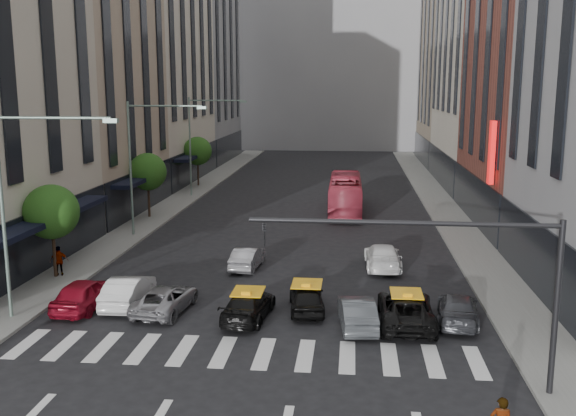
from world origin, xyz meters
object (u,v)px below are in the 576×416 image
(pedestrian_far, at_px, (59,261))
(car_white_front, at_px, (128,291))
(streetlamp_far, at_px, (200,133))
(taxi_left, at_px, (248,305))
(taxi_center, at_px, (307,298))
(car_red, at_px, (84,294))
(streetlamp_near, at_px, (22,188))
(streetlamp_mid, at_px, (144,150))
(bus, at_px, (345,194))

(pedestrian_far, bearing_deg, car_white_front, 124.58)
(streetlamp_far, relative_size, pedestrian_far, 5.58)
(taxi_left, relative_size, taxi_center, 1.13)
(streetlamp_far, bearing_deg, taxi_left, -72.99)
(streetlamp_far, bearing_deg, pedestrian_far, -93.53)
(car_red, bearing_deg, streetlamp_near, 47.16)
(streetlamp_mid, xyz_separation_m, car_white_front, (3.54, -13.63, -5.20))
(taxi_left, distance_m, pedestrian_far, 12.13)
(streetlamp_near, relative_size, bus, 0.84)
(car_white_front, bearing_deg, car_red, 19.35)
(streetlamp_near, xyz_separation_m, taxi_left, (9.44, 1.13, -5.28))
(car_red, bearing_deg, car_white_front, -156.86)
(taxi_center, bearing_deg, streetlamp_near, 4.36)
(streetlamp_far, xyz_separation_m, pedestrian_far, (-1.59, -25.85, -4.95))
(streetlamp_near, relative_size, car_white_front, 2.11)
(streetlamp_far, height_order, car_white_front, streetlamp_far)
(car_red, distance_m, bus, 27.08)
(car_white_front, height_order, taxi_left, car_white_front)
(taxi_center, distance_m, pedestrian_far, 14.06)
(streetlamp_near, distance_m, car_red, 5.70)
(streetlamp_far, distance_m, bus, 15.26)
(car_red, bearing_deg, pedestrian_far, -51.29)
(streetlamp_far, distance_m, taxi_left, 32.71)
(streetlamp_mid, height_order, taxi_left, streetlamp_mid)
(car_white_front, bearing_deg, streetlamp_near, 32.49)
(taxi_center, bearing_deg, streetlamp_mid, -55.61)
(taxi_center, bearing_deg, car_red, -3.00)
(car_red, bearing_deg, streetlamp_far, -84.36)
(taxi_left, bearing_deg, streetlamp_mid, -52.07)
(taxi_left, xyz_separation_m, taxi_center, (2.50, 1.23, 0.02))
(taxi_left, height_order, pedestrian_far, pedestrian_far)
(car_red, distance_m, taxi_center, 10.28)
(car_white_front, xyz_separation_m, pedestrian_far, (-5.13, 3.78, 0.25))
(taxi_center, distance_m, bus, 23.80)
(streetlamp_near, relative_size, car_red, 2.13)
(streetlamp_mid, distance_m, pedestrian_far, 11.14)
(taxi_left, height_order, bus, bus)
(streetlamp_near, xyz_separation_m, car_red, (1.69, 1.68, -5.18))
(taxi_left, bearing_deg, streetlamp_far, -67.48)
(car_red, relative_size, pedestrian_far, 2.62)
(car_white_front, relative_size, taxi_left, 0.99)
(streetlamp_mid, xyz_separation_m, bus, (13.36, 10.10, -4.41))
(streetlamp_mid, height_order, car_red, streetlamp_mid)
(streetlamp_near, relative_size, streetlamp_mid, 1.00)
(streetlamp_near, bearing_deg, pedestrian_far, 104.51)
(streetlamp_far, distance_m, car_white_front, 30.29)
(streetlamp_near, relative_size, pedestrian_far, 5.58)
(car_red, relative_size, taxi_left, 0.98)
(car_red, bearing_deg, taxi_center, -173.73)
(streetlamp_mid, xyz_separation_m, taxi_center, (11.94, -13.64, -5.26))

